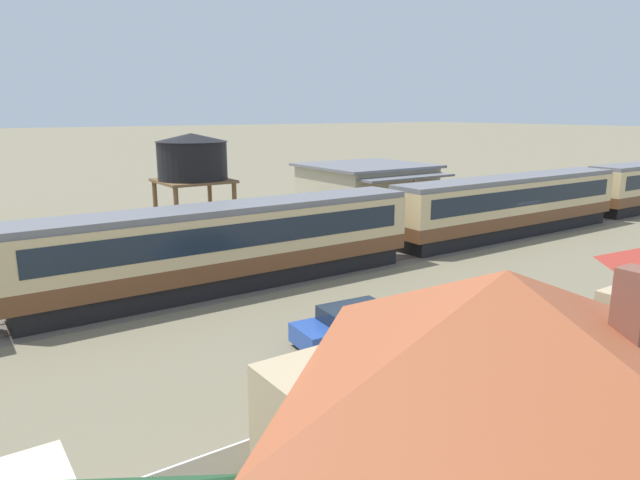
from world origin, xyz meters
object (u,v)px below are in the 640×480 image
(passenger_train, at_px, (399,219))
(station_building, at_px, (366,191))
(water_tower, at_px, (192,159))
(parked_car_blue, at_px, (356,325))
(cottage_terracotta_roof_2, at_px, (497,410))

(passenger_train, bearing_deg, station_building, 59.67)
(station_building, distance_m, water_tower, 15.30)
(station_building, distance_m, parked_car_blue, 24.97)
(cottage_terracotta_roof_2, height_order, parked_car_blue, cottage_terracotta_roof_2)
(passenger_train, bearing_deg, water_tower, 133.70)
(station_building, bearing_deg, parked_car_blue, -129.77)
(station_building, relative_size, parked_car_blue, 2.00)
(passenger_train, distance_m, parked_car_blue, 13.02)
(passenger_train, height_order, station_building, station_building)
(water_tower, bearing_deg, cottage_terracotta_roof_2, -100.87)
(water_tower, xyz_separation_m, parked_car_blue, (-1.08, -17.56, -4.77))
(cottage_terracotta_roof_2, bearing_deg, parked_car_blue, 66.41)
(passenger_train, xyz_separation_m, water_tower, (-8.64, 9.04, 3.19))
(station_building, xyz_separation_m, cottage_terracotta_roof_2, (-20.03, -28.51, 0.75))
(cottage_terracotta_roof_2, bearing_deg, passenger_train, 52.32)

